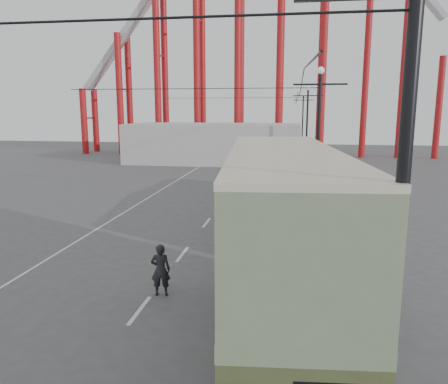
% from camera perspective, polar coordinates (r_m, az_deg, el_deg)
% --- Properties ---
extents(ground, '(160.00, 160.00, 0.00)m').
position_cam_1_polar(ground, '(12.29, -12.99, -23.22)').
color(ground, '#48484B').
rests_on(ground, ground).
extents(road_markings, '(12.52, 120.00, 0.01)m').
position_cam_1_polar(road_markings, '(30.29, -0.68, -2.27)').
color(road_markings, silver).
rests_on(road_markings, ground).
extents(lamp_post_near, '(3.20, 0.44, 10.80)m').
position_cam_1_polar(lamp_post_near, '(6.68, 23.64, 18.94)').
color(lamp_post_near, black).
rests_on(lamp_post_near, ground).
extents(lamp_post_mid, '(3.20, 0.44, 9.32)m').
position_cam_1_polar(lamp_post_mid, '(27.53, 12.15, 6.03)').
color(lamp_post_mid, black).
rests_on(lamp_post_mid, ground).
extents(lamp_post_far, '(3.20, 0.44, 9.32)m').
position_cam_1_polar(lamp_post_far, '(49.48, 10.76, 8.05)').
color(lamp_post_far, black).
rests_on(lamp_post_far, ground).
extents(lamp_post_distant, '(3.20, 0.44, 9.32)m').
position_cam_1_polar(lamp_post_distant, '(71.46, 10.22, 8.83)').
color(lamp_post_distant, black).
rests_on(lamp_post_distant, ground).
extents(fairground_shed, '(22.00, 10.00, 5.00)m').
position_cam_1_polar(fairground_shed, '(57.45, -1.24, 6.40)').
color(fairground_shed, '#ACACA7').
rests_on(fairground_shed, ground).
extents(double_decker_bus, '(3.67, 10.99, 5.79)m').
position_cam_1_polar(double_decker_bus, '(11.98, 7.53, -6.67)').
color(double_decker_bus, '#3E4625').
rests_on(double_decker_bus, ground).
extents(single_decker_green, '(3.87, 10.81, 2.99)m').
position_cam_1_polar(single_decker_green, '(24.38, 6.77, -1.49)').
color(single_decker_green, '#6C7C5A').
rests_on(single_decker_green, ground).
extents(single_decker_cream, '(3.14, 9.83, 3.01)m').
position_cam_1_polar(single_decker_cream, '(32.27, 7.33, 1.51)').
color(single_decker_cream, beige).
rests_on(single_decker_cream, ground).
extents(pedestrian, '(0.79, 0.59, 1.98)m').
position_cam_1_polar(pedestrian, '(16.52, -8.29, -10.03)').
color(pedestrian, black).
rests_on(pedestrian, ground).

